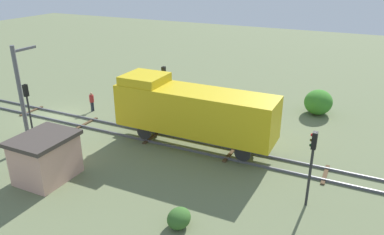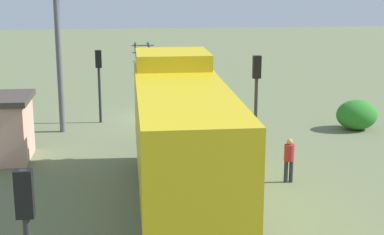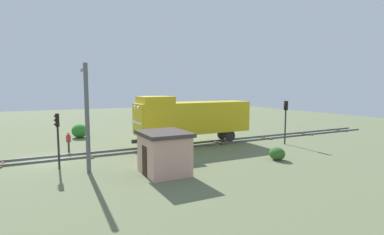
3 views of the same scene
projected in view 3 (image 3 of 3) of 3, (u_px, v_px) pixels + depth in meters
name	position (u px, v px, depth m)	size (l,w,h in m)	color
ground_plane	(49.00, 160.00, 23.07)	(110.08, 110.08, 0.00)	#66704C
railway_track	(49.00, 159.00, 23.07)	(2.40, 73.38, 0.16)	#595960
locomotive	(192.00, 117.00, 28.47)	(2.90, 11.60, 4.60)	gold
traffic_signal_near	(58.00, 130.00, 20.23)	(0.32, 0.34, 3.83)	#262628
traffic_signal_mid	(139.00, 112.00, 29.56)	(0.32, 0.34, 4.49)	#262628
traffic_signal_far	(286.00, 114.00, 29.13)	(0.32, 0.34, 4.24)	#262628
worker_near_track	(68.00, 140.00, 25.86)	(0.38, 0.38, 1.70)	#262B38
worker_by_signal	(158.00, 131.00, 31.54)	(0.38, 0.38, 1.70)	#262B38
catenary_mast	(87.00, 115.00, 19.36)	(1.94, 0.28, 7.12)	#595960
relay_hut	(164.00, 152.00, 19.30)	(3.50, 2.90, 2.74)	#D19E8C
bush_near	(80.00, 131.00, 33.12)	(2.07, 1.70, 1.51)	#297726
bush_mid	(277.00, 154.00, 23.01)	(1.35, 1.10, 0.98)	#346026
bush_far	(202.00, 120.00, 40.94)	(2.84, 2.32, 2.06)	#377C26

